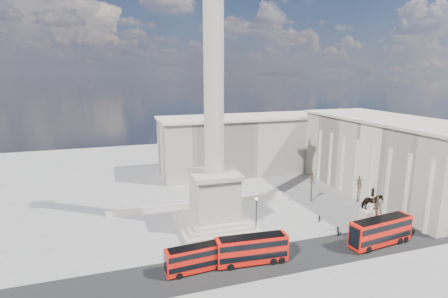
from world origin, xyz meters
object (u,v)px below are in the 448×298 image
at_px(nelsons_column, 214,161).
at_px(pedestrian_crossing, 319,219).
at_px(victorian_lamp, 256,212).
at_px(red_bus_b, 252,249).
at_px(equestrian_statue, 370,218).
at_px(red_bus_a, 199,258).
at_px(red_bus_c, 381,231).
at_px(pedestrian_walking, 368,228).
at_px(pedestrian_standing, 337,231).

relative_size(nelsons_column, pedestrian_crossing, 32.95).
height_order(nelsons_column, victorian_lamp, nelsons_column).
distance_m(red_bus_b, equestrian_statue, 24.43).
relative_size(red_bus_a, victorian_lamp, 1.48).
xyz_separation_m(red_bus_c, victorian_lamp, (-18.37, 11.06, 1.49)).
xyz_separation_m(pedestrian_walking, pedestrian_crossing, (-6.10, 6.66, -0.15)).
bearing_deg(pedestrian_crossing, pedestrian_standing, 156.55).
relative_size(red_bus_c, pedestrian_crossing, 8.08).
relative_size(red_bus_b, pedestrian_walking, 6.30).
height_order(nelsons_column, pedestrian_crossing, nelsons_column).
xyz_separation_m(red_bus_b, equestrian_statue, (24.28, 2.64, 0.75)).
bearing_deg(red_bus_c, victorian_lamp, 142.27).
bearing_deg(equestrian_statue, red_bus_a, -176.35).
relative_size(equestrian_statue, pedestrian_walking, 4.95).
bearing_deg(red_bus_b, red_bus_c, 1.18).
distance_m(equestrian_statue, pedestrian_walking, 2.40).
relative_size(red_bus_c, pedestrian_standing, 6.50).
height_order(red_bus_b, pedestrian_crossing, red_bus_b).
distance_m(red_bus_a, pedestrian_crossing, 28.54).
xyz_separation_m(red_bus_c, pedestrian_standing, (-4.94, 5.09, -1.61)).
relative_size(nelsons_column, red_bus_b, 4.39).
bearing_deg(pedestrian_standing, pedestrian_crossing, -131.31).
relative_size(red_bus_b, equestrian_statue, 1.27).
distance_m(red_bus_c, pedestrian_crossing, 12.37).
relative_size(victorian_lamp, pedestrian_walking, 3.81).
bearing_deg(red_bus_a, nelsons_column, 60.72).
distance_m(red_bus_a, equestrian_statue, 32.64).
bearing_deg(victorian_lamp, equestrian_statue, -20.20).
height_order(red_bus_c, pedestrian_standing, red_bus_c).
xyz_separation_m(red_bus_b, red_bus_c, (23.20, -1.27, 0.17)).
height_order(red_bus_a, red_bus_c, red_bus_c).
bearing_deg(nelsons_column, pedestrian_standing, -29.16).
bearing_deg(pedestrian_standing, red_bus_a, -31.28).
bearing_deg(pedestrian_walking, red_bus_b, 153.25).
height_order(pedestrian_standing, pedestrian_crossing, pedestrian_standing).
distance_m(victorian_lamp, pedestrian_walking, 21.09).
bearing_deg(victorian_lamp, red_bus_b, -116.30).
bearing_deg(pedestrian_crossing, red_bus_c, -178.30).
bearing_deg(red_bus_c, equestrian_statue, 67.92).
distance_m(nelsons_column, pedestrian_walking, 31.14).
xyz_separation_m(red_bus_b, pedestrian_standing, (18.26, 3.82, -1.44)).
height_order(red_bus_b, equestrian_statue, equestrian_statue).
distance_m(nelsons_column, red_bus_a, 19.15).
bearing_deg(pedestrian_walking, red_bus_a, 150.32).
bearing_deg(victorian_lamp, pedestrian_standing, -23.98).
relative_size(nelsons_column, equestrian_statue, 5.59).
height_order(red_bus_a, victorian_lamp, victorian_lamp).
distance_m(victorian_lamp, pedestrian_crossing, 14.15).
bearing_deg(red_bus_a, equestrian_statue, -0.77).
height_order(nelsons_column, pedestrian_walking, nelsons_column).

